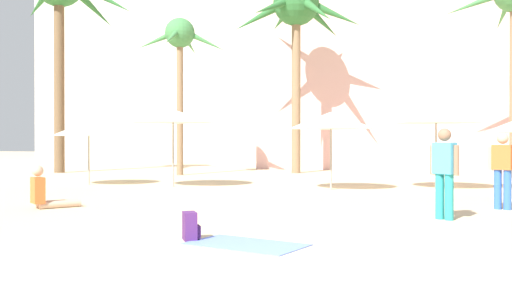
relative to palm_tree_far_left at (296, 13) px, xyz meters
name	(u,v)px	position (x,y,z in m)	size (l,w,h in m)	color
ground	(239,276)	(2.10, -19.45, -7.15)	(120.00, 120.00, 0.00)	beige
palm_tree_far_left	(296,13)	(0.00, 0.00, 0.00)	(5.84, 5.52, 8.66)	#896B4C
palm_tree_left	(180,45)	(-4.60, -2.49, -1.67)	(4.07, 4.08, 6.63)	#896B4C
cafe_umbrella_0	(331,120)	(2.22, -8.43, -5.09)	(2.57, 2.57, 2.32)	gray
cafe_umbrella_3	(89,128)	(-5.76, -8.16, -5.29)	(2.37, 2.37, 2.12)	gray
cafe_umbrella_4	(173,116)	(-2.77, -8.29, -4.92)	(2.73, 2.73, 2.44)	gray
cafe_umbrella_5	(436,117)	(5.28, -7.64, -4.98)	(2.68, 2.68, 2.36)	gray
beach_towel	(246,244)	(1.77, -17.64, -7.15)	(1.63, 0.95, 0.01)	#6684E0
backpack	(190,227)	(0.88, -17.45, -6.95)	(0.33, 0.35, 0.42)	#4C235F
person_mid_right	(47,194)	(-3.44, -14.32, -6.83)	(0.96, 0.99, 0.94)	#D1A889
person_far_right	(444,170)	(4.79, -14.38, -6.22)	(0.52, 0.47, 1.70)	teal
person_mid_left	(503,167)	(6.18, -12.51, -6.26)	(0.57, 0.39, 1.64)	blue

